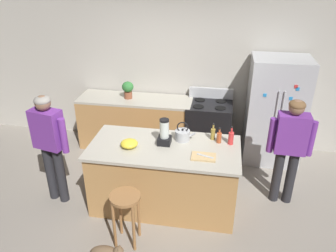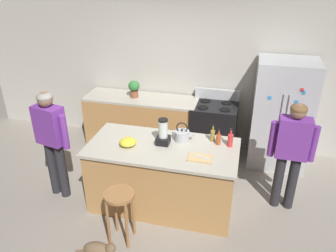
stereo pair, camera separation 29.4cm
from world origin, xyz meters
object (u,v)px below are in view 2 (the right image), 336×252
at_px(mixing_bowl, 128,142).
at_px(chef_knife, 202,157).
at_px(cat, 99,250).
at_px(bottle_vinegar, 213,135).
at_px(cutting_board, 200,158).
at_px(person_by_island_left, 51,136).
at_px(stove_range, 213,130).
at_px(bottle_soda, 230,140).
at_px(tea_kettle, 182,135).
at_px(refrigerator, 281,115).
at_px(bottle_cooking_sauce, 218,139).
at_px(kitchen_island, 163,176).
at_px(person_by_sink_right, 291,148).
at_px(potted_plant, 134,88).
at_px(blender_appliance, 163,134).
at_px(bar_stool, 120,204).

relative_size(mixing_bowl, chef_knife, 1.02).
height_order(cat, bottle_vinegar, bottle_vinegar).
bearing_deg(chef_knife, cutting_board, -161.40).
bearing_deg(person_by_island_left, chef_knife, -0.92).
relative_size(stove_range, cat, 2.15).
distance_m(bottle_soda, cutting_board, 0.52).
bearing_deg(tea_kettle, refrigerator, 43.40).
relative_size(bottle_cooking_sauce, mixing_bowl, 0.96).
distance_m(kitchen_island, person_by_sink_right, 1.73).
height_order(person_by_island_left, bottle_soda, person_by_island_left).
xyz_separation_m(kitchen_island, stove_range, (0.50, 1.52, 0.01)).
xyz_separation_m(refrigerator, person_by_island_left, (-3.09, -1.65, 0.08)).
xyz_separation_m(person_by_island_left, cutting_board, (2.05, -0.03, -0.03)).
height_order(cat, potted_plant, potted_plant).
bearing_deg(cutting_board, bottle_vinegar, 79.91).
distance_m(person_by_sink_right, blender_appliance, 1.67).
xyz_separation_m(person_by_sink_right, bottle_soda, (-0.78, -0.14, 0.09)).
relative_size(potted_plant, bottle_soda, 1.17).
distance_m(person_by_island_left, chef_knife, 2.07).
xyz_separation_m(bar_stool, chef_knife, (0.86, 0.60, 0.41)).
distance_m(bar_stool, cat, 0.57).
relative_size(mixing_bowl, tea_kettle, 0.82).
height_order(bottle_soda, bottle_vinegar, bottle_soda).
relative_size(person_by_sink_right, chef_knife, 7.07).
relative_size(stove_range, bottle_vinegar, 4.72).
height_order(stove_range, bottle_soda, bottle_soda).
height_order(cat, cutting_board, cutting_board).
bearing_deg(chef_knife, bottle_soda, 70.96).
xyz_separation_m(person_by_island_left, person_by_sink_right, (3.15, 0.50, -0.03)).
xyz_separation_m(bottle_cooking_sauce, tea_kettle, (-0.48, -0.01, 0.00)).
relative_size(potted_plant, tea_kettle, 1.09).
distance_m(bottle_vinegar, mixing_bowl, 1.12).
bearing_deg(cat, bottle_soda, 45.03).
relative_size(bottle_cooking_sauce, cutting_board, 0.72).
bearing_deg(stove_range, bar_stool, -109.63).
relative_size(cat, cutting_board, 1.73).
distance_m(stove_range, cutting_board, 1.77).
xyz_separation_m(kitchen_island, cat, (-0.47, -1.10, -0.36)).
height_order(bottle_soda, mixing_bowl, bottle_soda).
xyz_separation_m(person_by_island_left, bottle_soda, (2.37, 0.36, 0.06)).
bearing_deg(mixing_bowl, kitchen_island, 11.12).
xyz_separation_m(refrigerator, tea_kettle, (-1.36, -1.28, 0.12)).
bearing_deg(bar_stool, tea_kettle, 62.02).
bearing_deg(kitchen_island, potted_plant, 120.72).
bearing_deg(kitchen_island, bottle_soda, 14.27).
height_order(person_by_sink_right, potted_plant, person_by_sink_right).
xyz_separation_m(bottle_soda, bottle_vinegar, (-0.24, 0.09, -0.01)).
height_order(refrigerator, bottle_vinegar, refrigerator).
xyz_separation_m(person_by_island_left, mixing_bowl, (1.08, 0.06, 0.01)).
bearing_deg(cutting_board, person_by_sink_right, 25.98).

